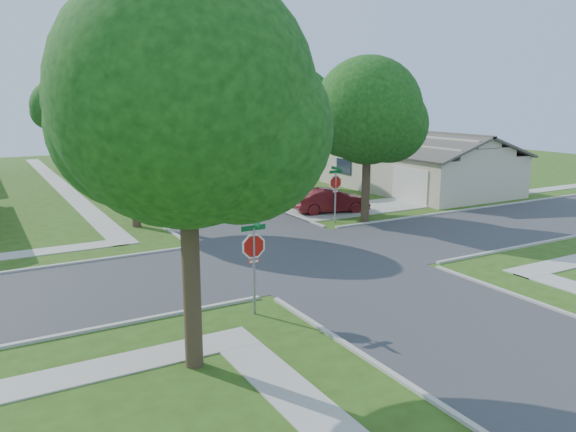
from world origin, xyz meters
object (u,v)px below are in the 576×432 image
(tree_w_far, at_px, (58,109))
(house_ne_near, at_px, (416,168))
(stop_sign_ne, at_px, (336,185))
(tree_sw_corner, at_px, (188,109))
(tree_e_far, at_px, (163,103))
(tree_w_mid, at_px, (85,98))
(tree_e_mid, at_px, (215,101))
(tree_e_near, at_px, (295,113))
(car_curb_west, at_px, (81,164))
(tree_ne_corner, at_px, (369,116))
(house_ne_far, at_px, (291,149))
(tree_w_near, at_px, (131,106))
(car_curb_east, at_px, (170,166))
(stop_sign_sw, at_px, (254,250))
(car_driveway, at_px, (331,201))

(tree_w_far, bearing_deg, house_ne_near, -48.10)
(stop_sign_ne, xyz_separation_m, tree_sw_corner, (-12.14, -11.69, 4.23))
(tree_e_far, xyz_separation_m, tree_w_mid, (-9.39, -13.00, 0.51))
(tree_e_mid, bearing_deg, tree_e_near, -90.03)
(car_curb_west, bearing_deg, tree_w_mid, 76.03)
(tree_ne_corner, relative_size, house_ne_near, 0.64)
(house_ne_near, bearing_deg, stop_sign_ne, -150.86)
(tree_e_mid, height_order, house_ne_far, tree_e_mid)
(tree_ne_corner, relative_size, house_ne_far, 0.64)
(tree_w_near, xyz_separation_m, car_curb_west, (1.44, 24.68, -5.52))
(house_ne_near, bearing_deg, tree_w_far, 131.90)
(tree_e_near, relative_size, tree_ne_corner, 0.96)
(house_ne_near, relative_size, car_curb_east, 3.15)
(tree_e_mid, relative_size, tree_w_near, 1.03)
(stop_sign_sw, relative_size, tree_w_far, 0.37)
(tree_w_mid, xyz_separation_m, car_curb_west, (1.44, 12.68, -5.90))
(house_ne_near, distance_m, house_ne_far, 18.00)
(tree_w_far, height_order, car_curb_west, tree_w_far)
(car_driveway, xyz_separation_m, car_curb_west, (-9.20, 26.69, -0.11))
(stop_sign_sw, relative_size, tree_e_mid, 0.32)
(stop_sign_ne, distance_m, tree_sw_corner, 17.38)
(stop_sign_sw, relative_size, tree_e_near, 0.36)
(stop_sign_sw, relative_size, tree_ne_corner, 0.34)
(tree_e_far, relative_size, tree_w_far, 1.09)
(tree_e_far, relative_size, car_curb_east, 2.02)
(tree_e_near, distance_m, tree_w_near, 9.41)
(tree_e_near, relative_size, house_ne_far, 0.61)
(tree_e_near, bearing_deg, stop_sign_sw, -124.59)
(tree_w_far, relative_size, house_ne_far, 0.59)
(car_driveway, height_order, car_curb_west, car_driveway)
(stop_sign_ne, bearing_deg, tree_e_mid, 89.80)
(tree_w_near, height_order, car_curb_west, tree_w_near)
(house_ne_far, xyz_separation_m, car_curb_west, (-19.19, 4.69, -0.92))
(stop_sign_ne, xyz_separation_m, tree_w_mid, (-9.34, 16.31, 4.46))
(tree_w_near, bearing_deg, tree_e_mid, 51.92)
(stop_sign_ne, bearing_deg, tree_ne_corner, -16.55)
(tree_e_mid, xyz_separation_m, tree_sw_corner, (-12.19, -28.00, 0.01))
(house_ne_near, relative_size, house_ne_far, 1.00)
(stop_sign_sw, xyz_separation_m, tree_e_far, (9.45, 38.71, 3.95))
(house_ne_near, height_order, house_ne_far, same)
(tree_e_mid, xyz_separation_m, car_curb_west, (-7.96, 12.68, -5.66))
(tree_w_far, xyz_separation_m, house_ne_far, (20.64, -5.01, -3.99))
(house_ne_near, bearing_deg, tree_e_far, 116.03)
(car_curb_east, xyz_separation_m, car_curb_west, (-6.40, 6.00, -0.14))
(stop_sign_ne, bearing_deg, house_ne_near, 29.14)
(tree_e_mid, relative_size, tree_w_mid, 0.96)
(car_driveway, bearing_deg, stop_sign_ne, 163.44)
(tree_w_far, height_order, car_curb_east, tree_w_far)
(tree_w_far, xyz_separation_m, house_ne_near, (20.64, -23.01, -3.99))
(tree_e_far, distance_m, house_ne_near, 25.99)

